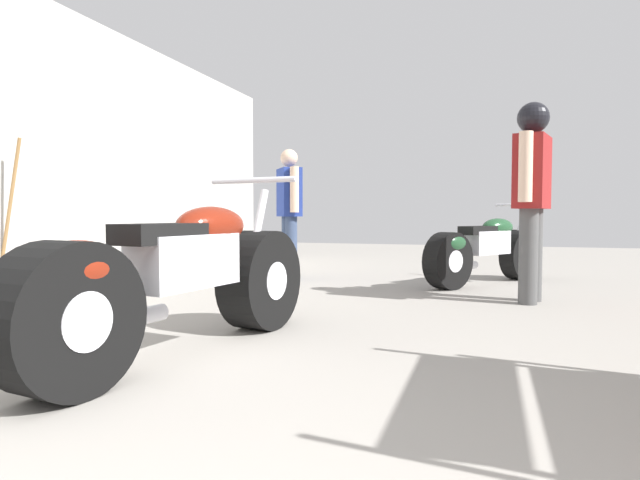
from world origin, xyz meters
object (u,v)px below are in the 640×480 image
(motorcycle_black_naked, at_px, (484,250))
(mechanic_with_helmet, at_px, (532,183))
(mechanic_in_blue, at_px, (289,206))
(push_broom, at_px, (9,257))
(motorcycle_maroon_cruiser, at_px, (180,281))

(motorcycle_black_naked, xyz_separation_m, mechanic_with_helmet, (0.40, -1.17, 0.68))
(motorcycle_black_naked, distance_m, mechanic_in_blue, 2.35)
(push_broom, bearing_deg, motorcycle_maroon_cruiser, -23.99)
(mechanic_in_blue, xyz_separation_m, mechanic_with_helmet, (2.69, -1.01, 0.17))
(mechanic_with_helmet, relative_size, push_broom, 1.22)
(motorcycle_maroon_cruiser, height_order, push_broom, push_broom)
(motorcycle_maroon_cruiser, relative_size, motorcycle_black_naked, 1.28)
(motorcycle_maroon_cruiser, xyz_separation_m, push_broom, (-2.41, 1.07, -0.01))
(motorcycle_maroon_cruiser, bearing_deg, motorcycle_black_naked, 67.02)
(mechanic_with_helmet, xyz_separation_m, push_broom, (-4.39, -1.46, -0.65))
(motorcycle_black_naked, height_order, mechanic_with_helmet, mechanic_with_helmet)
(motorcycle_maroon_cruiser, distance_m, mechanic_with_helmet, 3.28)
(motorcycle_black_naked, bearing_deg, motorcycle_maroon_cruiser, -112.98)
(motorcycle_maroon_cruiser, bearing_deg, mechanic_in_blue, 101.41)
(motorcycle_maroon_cruiser, distance_m, mechanic_in_blue, 3.65)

